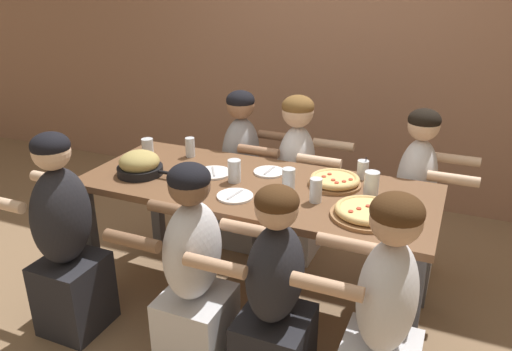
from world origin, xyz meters
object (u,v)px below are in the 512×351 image
at_px(skillet_bowl, 140,165).
at_px(empty_plate_a, 235,196).
at_px(diner_near_midright, 274,306).
at_px(pizza_board_main, 335,181).
at_px(diner_near_right, 382,327).
at_px(diner_far_center, 296,184).
at_px(empty_plate_c, 213,173).
at_px(drinking_glass_b, 316,191).
at_px(diner_far_right, 414,205).
at_px(empty_plate_d, 278,205).
at_px(drinking_glass_d, 148,148).
at_px(empty_plate_b, 269,172).
at_px(drinking_glass_f, 234,172).
at_px(drinking_glass_e, 289,182).
at_px(diner_near_left, 66,244).
at_px(drinking_glass_c, 190,148).
at_px(pizza_board_second, 367,212).
at_px(drinking_glass_a, 371,186).
at_px(diner_near_center, 194,281).
at_px(cocktail_glass_blue, 363,170).

bearing_deg(skillet_bowl, empty_plate_a, -6.30).
xyz_separation_m(empty_plate_a, diner_near_midright, (0.39, -0.42, -0.29)).
bearing_deg(pizza_board_main, diner_near_right, -61.19).
height_order(diner_near_midright, diner_far_center, diner_far_center).
height_order(empty_plate_a, empty_plate_c, same).
height_order(drinking_glass_b, diner_far_right, diner_far_right).
relative_size(empty_plate_d, drinking_glass_d, 2.01).
bearing_deg(diner_near_right, drinking_glass_b, 40.96).
relative_size(drinking_glass_b, diner_far_right, 0.11).
relative_size(empty_plate_b, drinking_glass_b, 1.46).
bearing_deg(diner_near_right, drinking_glass_f, 57.69).
bearing_deg(empty_plate_d, drinking_glass_b, 37.20).
bearing_deg(drinking_glass_e, diner_near_left, -150.45).
bearing_deg(drinking_glass_c, pizza_board_second, -18.59).
xyz_separation_m(diner_far_right, diner_near_midright, (-0.45, -1.26, -0.03)).
bearing_deg(empty_plate_a, drinking_glass_e, 36.06).
distance_m(empty_plate_b, diner_near_midright, 0.93).
relative_size(empty_plate_d, diner_near_midright, 0.20).
bearing_deg(drinking_glass_f, drinking_glass_c, 149.12).
relative_size(drinking_glass_a, diner_far_center, 0.13).
relative_size(empty_plate_c, drinking_glass_e, 1.56).
bearing_deg(diner_near_left, empty_plate_a, -62.54).
distance_m(empty_plate_c, drinking_glass_d, 0.57).
bearing_deg(empty_plate_a, drinking_glass_d, 154.93).
xyz_separation_m(drinking_glass_c, diner_near_right, (1.40, -0.87, -0.31)).
xyz_separation_m(empty_plate_a, drinking_glass_a, (0.66, 0.28, 0.06)).
bearing_deg(empty_plate_a, drinking_glass_b, 15.85).
xyz_separation_m(empty_plate_c, diner_far_right, (1.10, 0.59, -0.26)).
height_order(skillet_bowl, diner_near_center, diner_near_center).
relative_size(pizza_board_main, drinking_glass_b, 2.29).
xyz_separation_m(pizza_board_main, diner_near_midright, (-0.05, -0.78, -0.32)).
bearing_deg(empty_plate_d, drinking_glass_c, 149.37).
xyz_separation_m(empty_plate_c, drinking_glass_c, (-0.28, 0.21, 0.05)).
distance_m(pizza_board_main, drinking_glass_d, 1.25).
height_order(empty_plate_c, diner_far_center, diner_far_center).
bearing_deg(pizza_board_main, drinking_glass_a, -20.38).
bearing_deg(diner_near_center, drinking_glass_d, 44.55).
bearing_deg(diner_far_center, empty_plate_b, -2.55).
xyz_separation_m(skillet_bowl, drinking_glass_c, (0.12, 0.38, -0.01)).
bearing_deg(pizza_board_second, cocktail_glass_blue, 104.43).
relative_size(drinking_glass_b, drinking_glass_f, 0.99).
bearing_deg(drinking_glass_c, diner_near_center, -59.62).
bearing_deg(empty_plate_d, skillet_bowl, 174.93).
height_order(diner_near_center, diner_near_right, diner_near_right).
bearing_deg(empty_plate_b, diner_far_center, 87.45).
bearing_deg(empty_plate_a, diner_far_center, 85.98).
bearing_deg(empty_plate_a, pizza_board_main, 38.95).
relative_size(drinking_glass_d, diner_near_left, 0.09).
bearing_deg(diner_near_left, drinking_glass_f, -49.48).
height_order(drinking_glass_e, diner_far_center, diner_far_center).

